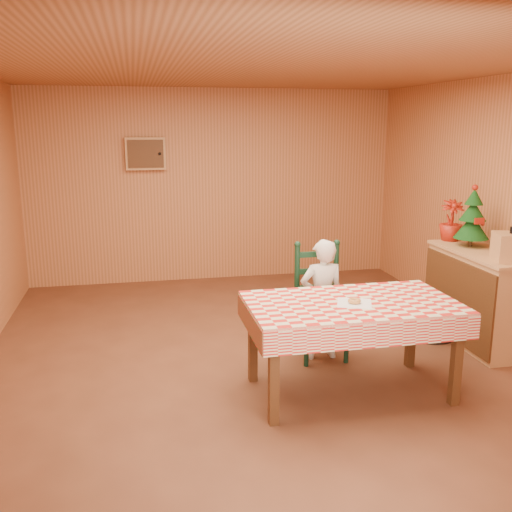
{
  "coord_description": "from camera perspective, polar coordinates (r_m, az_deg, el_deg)",
  "views": [
    {
      "loc": [
        -1.05,
        -4.77,
        2.13
      ],
      "look_at": [
        0.0,
        0.2,
        0.95
      ],
      "focal_mm": 40.0,
      "sensor_mm": 36.0,
      "label": 1
    }
  ],
  "objects": [
    {
      "name": "christmas_tree",
      "position": [
        6.08,
        20.83,
        3.53
      ],
      "size": [
        0.34,
        0.34,
        0.62
      ],
      "color": "#532E16",
      "rests_on": "shelf_unit"
    },
    {
      "name": "storage_bin",
      "position": [
        6.08,
        17.26,
        -5.96
      ],
      "size": [
        0.51,
        0.51,
        0.41
      ],
      "primitive_type": "cylinder",
      "rotation": [
        0.0,
        0.0,
        0.27
      ],
      "color": "black",
      "rests_on": "ground"
    },
    {
      "name": "shelf_unit",
      "position": [
        6.03,
        21.46,
        -3.87
      ],
      "size": [
        0.54,
        1.24,
        0.93
      ],
      "color": "tan",
      "rests_on": "ground"
    },
    {
      "name": "dining_table",
      "position": [
        4.57,
        9.54,
        -5.49
      ],
      "size": [
        1.66,
        0.96,
        0.77
      ],
      "color": "#532E16",
      "rests_on": "ground"
    },
    {
      "name": "flower_arrangement",
      "position": [
        6.32,
        18.94,
        3.39
      ],
      "size": [
        0.29,
        0.29,
        0.43
      ],
      "primitive_type": "imported",
      "rotation": [
        0.0,
        0.0,
        -0.23
      ],
      "color": "#9F1C0E",
      "rests_on": "shelf_unit"
    },
    {
      "name": "ground",
      "position": [
        5.33,
        0.45,
        -10.49
      ],
      "size": [
        6.0,
        6.0,
        0.0
      ],
      "primitive_type": "plane",
      "color": "brown",
      "rests_on": "ground"
    },
    {
      "name": "cabin_walls",
      "position": [
        5.41,
        -0.77,
        9.85
      ],
      "size": [
        5.1,
        6.05,
        2.65
      ],
      "color": "#BB7343",
      "rests_on": "ground"
    },
    {
      "name": "ladder_chair",
      "position": [
        5.33,
        6.39,
        -4.76
      ],
      "size": [
        0.44,
        0.4,
        1.08
      ],
      "color": "black",
      "rests_on": "ground"
    },
    {
      "name": "napkin",
      "position": [
        4.5,
        9.81,
        -4.67
      ],
      "size": [
        0.34,
        0.34,
        0.0
      ],
      "primitive_type": "cube",
      "rotation": [
        0.0,
        0.0,
        -0.37
      ],
      "color": "white",
      "rests_on": "dining_table"
    },
    {
      "name": "seated_child",
      "position": [
        5.26,
        6.6,
        -4.34
      ],
      "size": [
        0.41,
        0.27,
        1.12
      ],
      "primitive_type": "imported",
      "rotation": [
        0.0,
        0.0,
        3.14
      ],
      "color": "silver",
      "rests_on": "ground"
    },
    {
      "name": "crate",
      "position": [
        5.58,
        24.26,
        0.81
      ],
      "size": [
        0.38,
        0.38,
        0.25
      ],
      "primitive_type": "cube",
      "rotation": [
        0.0,
        0.0,
        -0.31
      ],
      "color": "tan",
      "rests_on": "shelf_unit"
    },
    {
      "name": "donut",
      "position": [
        4.5,
        9.82,
        -4.44
      ],
      "size": [
        0.11,
        0.11,
        0.03
      ],
      "primitive_type": "torus",
      "rotation": [
        0.0,
        0.0,
        0.05
      ],
      "color": "#D3914B",
      "rests_on": "napkin"
    }
  ]
}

